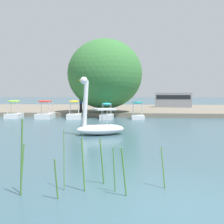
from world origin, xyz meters
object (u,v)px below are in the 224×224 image
at_px(person_on_path, 81,103).
at_px(swan_boat, 99,126).
at_px(pedal_boat_cyan, 107,114).
at_px(tree_willow_overhanging, 105,74).
at_px(pedal_boat_red, 45,113).
at_px(pedal_boat_lime, 14,113).
at_px(pedal_boat_teal, 138,114).
at_px(parked_van, 174,99).
at_px(pedal_boat_yellow, 74,114).

bearing_deg(person_on_path, swan_boat, -74.21).
height_order(pedal_boat_cyan, tree_willow_overhanging, tree_willow_overhanging).
bearing_deg(pedal_boat_red, pedal_boat_lime, 175.63).
xyz_separation_m(pedal_boat_teal, pedal_boat_red, (-8.03, -0.27, 0.03)).
bearing_deg(person_on_path, parked_van, 50.05).
relative_size(pedal_boat_yellow, parked_van, 0.41).
height_order(pedal_boat_red, person_on_path, person_on_path).
bearing_deg(person_on_path, pedal_boat_red, -132.88).
height_order(pedal_boat_cyan, pedal_boat_lime, pedal_boat_lime).
distance_m(pedal_boat_yellow, tree_willow_overhanging, 5.39).
distance_m(pedal_boat_yellow, pedal_boat_red, 2.64).
xyz_separation_m(pedal_boat_cyan, person_on_path, (-2.84, 2.97, 0.90)).
bearing_deg(pedal_boat_red, parked_van, 49.48).
bearing_deg(pedal_boat_teal, tree_willow_overhanging, 138.34).
relative_size(pedal_boat_teal, pedal_boat_lime, 0.84).
height_order(pedal_boat_yellow, parked_van, parked_van).
distance_m(pedal_boat_teal, pedal_boat_yellow, 5.43).
relative_size(pedal_boat_red, tree_willow_overhanging, 0.23).
relative_size(pedal_boat_red, parked_van, 0.46).
bearing_deg(swan_boat, person_on_path, 105.79).
relative_size(pedal_boat_cyan, person_on_path, 1.13).
xyz_separation_m(pedal_boat_cyan, pedal_boat_red, (-5.43, 0.18, 0.05)).
bearing_deg(pedal_boat_cyan, pedal_boat_red, 178.08).
relative_size(pedal_boat_red, person_on_path, 1.37).
xyz_separation_m(pedal_boat_yellow, parked_van, (10.21, 15.24, 1.05)).
height_order(pedal_boat_teal, pedal_boat_yellow, pedal_boat_yellow).
bearing_deg(tree_willow_overhanging, parked_van, 56.36).
relative_size(pedal_boat_yellow, pedal_boat_lime, 0.90).
distance_m(pedal_boat_teal, tree_willow_overhanging, 5.53).
bearing_deg(pedal_boat_red, tree_willow_overhanging, 32.15).
bearing_deg(pedal_boat_red, pedal_boat_teal, 1.95).
relative_size(pedal_boat_yellow, pedal_boat_red, 0.89).
xyz_separation_m(pedal_boat_cyan, pedal_boat_lime, (-8.34, 0.40, 0.06)).
bearing_deg(swan_boat, pedal_boat_cyan, 94.17).
bearing_deg(pedal_boat_cyan, pedal_boat_teal, 9.92).
bearing_deg(person_on_path, tree_willow_overhanging, 7.11).
relative_size(pedal_boat_teal, pedal_boat_red, 0.83).
bearing_deg(pedal_boat_teal, pedal_boat_cyan, -170.08).
relative_size(tree_willow_overhanging, parked_van, 1.98).
bearing_deg(pedal_boat_lime, parked_van, 43.22).
height_order(pedal_boat_teal, tree_willow_overhanging, tree_willow_overhanging).
bearing_deg(pedal_boat_lime, person_on_path, 24.98).
bearing_deg(pedal_boat_yellow, person_on_path, 90.81).
height_order(swan_boat, tree_willow_overhanging, tree_willow_overhanging).
bearing_deg(parked_van, pedal_boat_lime, -136.78).
height_order(tree_willow_overhanging, parked_van, tree_willow_overhanging).
relative_size(pedal_boat_teal, pedal_boat_yellow, 0.93).
xyz_separation_m(swan_boat, parked_van, (6.72, 24.75, 0.98)).
xyz_separation_m(swan_boat, pedal_boat_teal, (1.91, 10.00, -0.03)).
bearing_deg(swan_boat, pedal_boat_red, 122.20).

